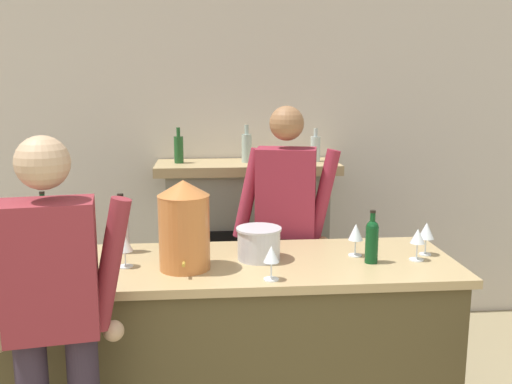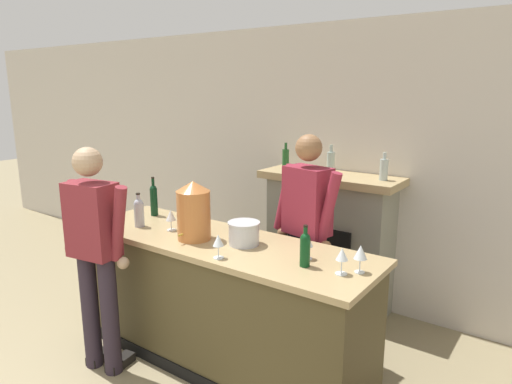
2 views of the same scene
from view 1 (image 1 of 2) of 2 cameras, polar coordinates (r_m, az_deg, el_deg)
The scene contains 16 objects.
wall_back_panel at distance 4.48m, azimuth -4.93°, elevation 3.79°, with size 12.00×0.07×2.75m.
bar_counter at distance 3.17m, azimuth -3.60°, elevation -15.76°, with size 2.47×0.77×1.02m.
fireplace_stone at distance 4.38m, azimuth -0.83°, elevation -5.59°, with size 1.34×0.52×1.62m.
person_customer at distance 2.50m, azimuth -19.42°, elevation -12.57°, with size 0.65×0.35×1.74m.
person_bartender at distance 3.56m, azimuth 3.04°, elevation -4.29°, with size 0.65×0.36×1.79m.
copper_dispenser at distance 2.83m, azimuth -7.12°, elevation -3.26°, with size 0.26×0.29×0.45m.
ice_bucket_steel at distance 2.99m, azimuth 0.37°, elevation -5.16°, with size 0.24×0.24×0.17m.
wine_bottle_cabernet_heavy at distance 3.23m, azimuth -20.33°, elevation -3.40°, with size 0.07×0.07×0.35m.
wine_bottle_port_short at distance 2.98m, azimuth 11.59°, elevation -4.67°, with size 0.07×0.07×0.28m.
wine_bottle_merlot_tall at distance 2.91m, azimuth -18.85°, elevation -5.33°, with size 0.08×0.08×0.28m.
wine_bottle_rose_blush at distance 3.18m, azimuth -13.22°, elevation -3.35°, with size 0.08×0.08×0.33m.
wine_glass_front_right at distance 2.93m, azimuth -12.91°, elevation -5.08°, with size 0.08×0.08×0.17m.
wine_glass_by_dispenser at distance 3.08m, azimuth 10.02°, elevation -4.07°, with size 0.08×0.08×0.18m.
wine_glass_mid_counter at distance 2.68m, azimuth 1.63°, elevation -6.39°, with size 0.07×0.07×0.17m.
wine_glass_back_row at distance 3.08m, azimuth 15.93°, elevation -4.43°, with size 0.08×0.08×0.17m.
wine_glass_front_left at distance 3.19m, azimuth 16.74°, elevation -3.80°, with size 0.08×0.08×0.18m.
Camera 1 is at (-0.00, -0.67, 1.94)m, focal length 40.00 mm.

